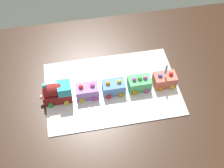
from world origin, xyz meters
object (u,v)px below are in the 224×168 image
at_px(cake_car_gondola_lavender, 87,91).
at_px(cake_car_flatbed_coral, 165,80).
at_px(dining_table, 124,100).
at_px(birthday_candle, 166,69).
at_px(cake_car_hopper_mint_green, 139,83).
at_px(cake_locomotive, 57,93).
at_px(cake_car_tanker_sky_blue, 113,87).

xyz_separation_m(cake_car_gondola_lavender, cake_car_flatbed_coral, (0.35, 0.00, 0.00)).
xyz_separation_m(dining_table, birthday_candle, (0.18, -0.02, 0.21)).
height_order(cake_car_hopper_mint_green, birthday_candle, birthday_candle).
height_order(cake_locomotive, cake_car_gondola_lavender, cake_locomotive).
relative_size(cake_car_flatbed_coral, birthday_candle, 1.65).
distance_m(dining_table, cake_car_gondola_lavender, 0.22).
height_order(dining_table, cake_car_tanker_sky_blue, cake_car_tanker_sky_blue).
bearing_deg(cake_car_tanker_sky_blue, cake_locomotive, 180.00).
bearing_deg(cake_car_gondola_lavender, cake_car_flatbed_coral, 0.00).
relative_size(dining_table, cake_car_gondola_lavender, 14.00).
bearing_deg(cake_car_hopper_mint_green, cake_car_tanker_sky_blue, 180.00).
relative_size(dining_table, birthday_candle, 23.04).
xyz_separation_m(cake_car_hopper_mint_green, cake_car_flatbed_coral, (0.12, 0.00, -0.00)).
relative_size(dining_table, cake_car_hopper_mint_green, 14.00).
height_order(cake_car_tanker_sky_blue, cake_car_flatbed_coral, same).
xyz_separation_m(cake_car_tanker_sky_blue, cake_car_hopper_mint_green, (0.12, 0.00, 0.00)).
bearing_deg(cake_locomotive, birthday_candle, 0.00).
bearing_deg(birthday_candle, cake_car_flatbed_coral, -0.00).
distance_m(cake_car_hopper_mint_green, birthday_candle, 0.14).
relative_size(dining_table, cake_car_flatbed_coral, 14.00).
relative_size(cake_car_tanker_sky_blue, birthday_candle, 1.65).
relative_size(cake_car_gondola_lavender, birthday_candle, 1.65).
bearing_deg(dining_table, cake_car_hopper_mint_green, -15.05).
xyz_separation_m(dining_table, cake_car_gondola_lavender, (-0.17, -0.02, 0.14)).
distance_m(cake_locomotive, cake_car_hopper_mint_green, 0.37).
distance_m(dining_table, cake_car_hopper_mint_green, 0.16).
distance_m(dining_table, birthday_candle, 0.28).
bearing_deg(dining_table, cake_car_flatbed_coral, -5.41).
height_order(dining_table, cake_car_flatbed_coral, cake_car_flatbed_coral).
xyz_separation_m(dining_table, cake_car_flatbed_coral, (0.18, -0.02, 0.14)).
bearing_deg(cake_locomotive, cake_car_flatbed_coral, -0.00).
distance_m(cake_car_tanker_sky_blue, birthday_candle, 0.24).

